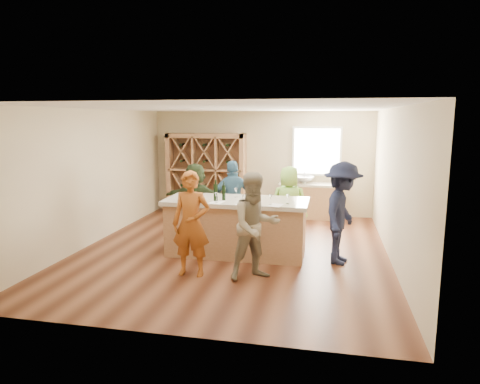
% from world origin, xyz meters
% --- Properties ---
extents(floor, '(6.00, 7.00, 0.10)m').
position_xyz_m(floor, '(0.00, 0.00, -0.05)').
color(floor, brown).
rests_on(floor, ground).
extents(ceiling, '(6.00, 7.00, 0.10)m').
position_xyz_m(ceiling, '(0.00, 0.00, 2.85)').
color(ceiling, white).
rests_on(ceiling, ground).
extents(wall_back, '(6.00, 0.10, 2.80)m').
position_xyz_m(wall_back, '(0.00, 3.55, 1.40)').
color(wall_back, '#C7B690').
rests_on(wall_back, ground).
extents(wall_front, '(6.00, 0.10, 2.80)m').
position_xyz_m(wall_front, '(0.00, -3.55, 1.40)').
color(wall_front, '#C7B690').
rests_on(wall_front, ground).
extents(wall_left, '(0.10, 7.00, 2.80)m').
position_xyz_m(wall_left, '(-3.05, 0.00, 1.40)').
color(wall_left, '#C7B690').
rests_on(wall_left, ground).
extents(wall_right, '(0.10, 7.00, 2.80)m').
position_xyz_m(wall_right, '(3.05, 0.00, 1.40)').
color(wall_right, '#C7B690').
rests_on(wall_right, ground).
extents(window_frame, '(1.30, 0.06, 1.30)m').
position_xyz_m(window_frame, '(1.50, 3.47, 1.75)').
color(window_frame, white).
rests_on(window_frame, wall_back).
extents(window_pane, '(1.18, 0.01, 1.18)m').
position_xyz_m(window_pane, '(1.50, 3.44, 1.75)').
color(window_pane, white).
rests_on(window_pane, wall_back).
extents(wine_rack, '(2.20, 0.45, 2.20)m').
position_xyz_m(wine_rack, '(-1.50, 3.27, 1.10)').
color(wine_rack, '#A1724D').
rests_on(wine_rack, floor).
extents(back_counter_base, '(1.60, 0.58, 0.86)m').
position_xyz_m(back_counter_base, '(1.40, 3.20, 0.43)').
color(back_counter_base, '#A1724D').
rests_on(back_counter_base, floor).
extents(back_counter_top, '(1.70, 0.62, 0.06)m').
position_xyz_m(back_counter_top, '(1.40, 3.20, 0.89)').
color(back_counter_top, '#BFB39C').
rests_on(back_counter_top, back_counter_base).
extents(sink, '(0.54, 0.54, 0.19)m').
position_xyz_m(sink, '(1.20, 3.20, 1.01)').
color(sink, silver).
rests_on(sink, back_counter_top).
extents(faucet, '(0.02, 0.02, 0.30)m').
position_xyz_m(faucet, '(1.20, 3.38, 1.07)').
color(faucet, silver).
rests_on(faucet, back_counter_top).
extents(tasting_counter_base, '(2.60, 1.00, 1.00)m').
position_xyz_m(tasting_counter_base, '(0.12, -0.22, 0.50)').
color(tasting_counter_base, '#A1724D').
rests_on(tasting_counter_base, floor).
extents(tasting_counter_top, '(2.72, 1.12, 0.08)m').
position_xyz_m(tasting_counter_top, '(0.12, -0.22, 1.04)').
color(tasting_counter_top, '#BFB39C').
rests_on(tasting_counter_top, tasting_counter_base).
extents(wine_bottle_a, '(0.10, 0.10, 0.31)m').
position_xyz_m(wine_bottle_a, '(-0.77, -0.38, 1.24)').
color(wine_bottle_a, black).
rests_on(wine_bottle_a, tasting_counter_top).
extents(wine_bottle_b, '(0.09, 0.09, 0.30)m').
position_xyz_m(wine_bottle_b, '(-0.63, -0.50, 1.23)').
color(wine_bottle_b, black).
rests_on(wine_bottle_b, tasting_counter_top).
extents(wine_bottle_d, '(0.10, 0.10, 0.32)m').
position_xyz_m(wine_bottle_d, '(-0.22, -0.47, 1.24)').
color(wine_bottle_d, black).
rests_on(wine_bottle_d, tasting_counter_top).
extents(wine_bottle_e, '(0.09, 0.09, 0.28)m').
position_xyz_m(wine_bottle_e, '(-0.10, -0.35, 1.22)').
color(wine_bottle_e, black).
rests_on(wine_bottle_e, tasting_counter_top).
extents(wine_glass_a, '(0.09, 0.09, 0.20)m').
position_xyz_m(wine_glass_a, '(-0.16, -0.65, 1.18)').
color(wine_glass_a, white).
rests_on(wine_glass_a, tasting_counter_top).
extents(wine_glass_b, '(0.07, 0.07, 0.16)m').
position_xyz_m(wine_glass_b, '(0.33, -0.67, 1.16)').
color(wine_glass_b, white).
rests_on(wine_glass_b, tasting_counter_top).
extents(wine_glass_c, '(0.09, 0.09, 0.19)m').
position_xyz_m(wine_glass_c, '(0.83, -0.63, 1.18)').
color(wine_glass_c, white).
rests_on(wine_glass_c, tasting_counter_top).
extents(wine_glass_d, '(0.07, 0.07, 0.18)m').
position_xyz_m(wine_glass_d, '(0.57, -0.39, 1.17)').
color(wine_glass_d, white).
rests_on(wine_glass_d, tasting_counter_top).
extents(wine_glass_e, '(0.08, 0.08, 0.17)m').
position_xyz_m(wine_glass_e, '(1.12, -0.46, 1.16)').
color(wine_glass_e, white).
rests_on(wine_glass_e, tasting_counter_top).
extents(tasting_menu_a, '(0.27, 0.34, 0.00)m').
position_xyz_m(tasting_menu_a, '(-0.17, -0.59, 1.08)').
color(tasting_menu_a, white).
rests_on(tasting_menu_a, tasting_counter_top).
extents(tasting_menu_b, '(0.27, 0.33, 0.00)m').
position_xyz_m(tasting_menu_b, '(0.34, -0.65, 1.08)').
color(tasting_menu_b, white).
rests_on(tasting_menu_b, tasting_counter_top).
extents(tasting_menu_c, '(0.28, 0.34, 0.00)m').
position_xyz_m(tasting_menu_c, '(0.92, -0.65, 1.08)').
color(tasting_menu_c, white).
rests_on(tasting_menu_c, tasting_counter_top).
extents(person_near_left, '(0.65, 0.48, 1.76)m').
position_xyz_m(person_near_left, '(-0.38, -1.48, 0.88)').
color(person_near_left, '#994C19').
rests_on(person_near_left, floor).
extents(person_near_right, '(0.97, 0.86, 1.76)m').
position_xyz_m(person_near_right, '(0.69, -1.42, 0.88)').
color(person_near_right, gray).
rests_on(person_near_right, floor).
extents(person_server, '(0.82, 1.29, 1.85)m').
position_xyz_m(person_server, '(2.08, -0.35, 0.93)').
color(person_server, '#191E38').
rests_on(person_server, floor).
extents(person_far_mid, '(1.13, 0.86, 1.73)m').
position_xyz_m(person_far_mid, '(-0.15, 0.73, 0.86)').
color(person_far_mid, '#335972').
rests_on(person_far_mid, floor).
extents(person_far_right, '(0.83, 0.57, 1.63)m').
position_xyz_m(person_far_right, '(1.03, 0.83, 0.81)').
color(person_far_right, '#8CC64C').
rests_on(person_far_right, floor).
extents(person_far_left, '(1.54, 0.59, 1.64)m').
position_xyz_m(person_far_left, '(-1.06, 0.91, 0.82)').
color(person_far_left, '#263319').
rests_on(person_far_left, floor).
extents(wine_glass_f, '(0.07, 0.07, 0.18)m').
position_xyz_m(wine_glass_f, '(0.07, -0.02, 1.17)').
color(wine_glass_f, white).
rests_on(wine_glass_f, tasting_counter_top).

